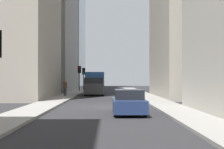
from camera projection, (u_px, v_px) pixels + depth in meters
The scene contains 9 objects.
ground_plane at pixel (105, 106), 23.80m from camera, with size 135.00×135.00×0.00m, color #262628.
sidewalk_right at pixel (44, 105), 23.74m from camera, with size 90.00×2.20×0.14m, color gray.
sidewalk_left at pixel (166, 105), 23.86m from camera, with size 90.00×2.20×0.14m, color gray.
delivery_truck at pixel (95, 83), 40.06m from camera, with size 6.46×2.25×2.84m.
sedan_navy at pixel (129, 103), 18.54m from camera, with size 4.30×1.78×1.42m.
traffic_light_midblock at pixel (79, 72), 49.79m from camera, with size 0.43×0.52×3.87m.
traffic_light_far_junction at pixel (84, 74), 53.59m from camera, with size 0.43×0.52×3.68m.
pedestrian at pixel (65, 87), 36.37m from camera, with size 0.26×0.44×1.75m.
discarded_bottle at pixel (64, 99), 27.82m from camera, with size 0.07×0.07×0.27m.
Camera 1 is at (-23.83, -0.21, 2.03)m, focal length 52.05 mm.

